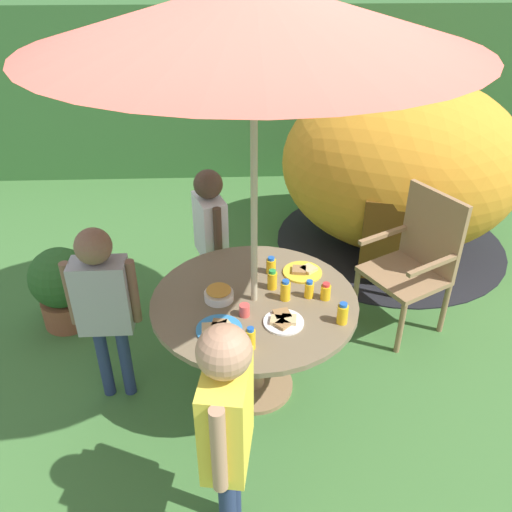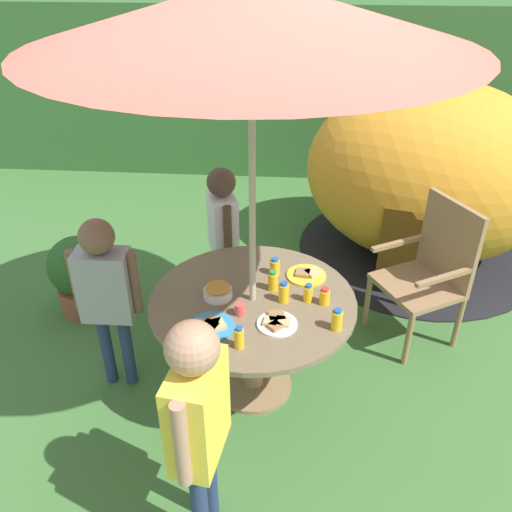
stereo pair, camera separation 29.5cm
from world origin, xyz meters
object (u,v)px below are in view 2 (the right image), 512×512
at_px(child_in_grey_shirt, 105,286).
at_px(snack_bowl, 218,291).
at_px(child_in_yellow_shirt, 198,412).
at_px(juice_bottle_far_right, 325,296).
at_px(patio_umbrella, 252,13).
at_px(cup_near, 240,309).
at_px(dome_tent, 428,174).
at_px(juice_bottle_center_back, 239,338).
at_px(child_in_white_shirt, 223,224).
at_px(wooden_chair, 431,267).
at_px(plate_center_front, 307,275).
at_px(garden_table, 253,319).
at_px(plate_far_left, 212,326).
at_px(potted_plant, 79,273).
at_px(plate_near_left, 277,322).
at_px(juice_bottle_mid_left, 273,281).
at_px(juice_bottle_mid_right, 337,320).
at_px(juice_bottle_near_right, 275,267).
at_px(juice_bottle_back_edge, 308,293).
at_px(juice_bottle_front_edge, 284,292).

relative_size(child_in_grey_shirt, snack_bowl, 7.00).
bearing_deg(child_in_yellow_shirt, snack_bowl, 12.04).
relative_size(child_in_grey_shirt, juice_bottle_far_right, 11.20).
bearing_deg(patio_umbrella, cup_near, -112.09).
height_order(dome_tent, juice_bottle_center_back, dome_tent).
bearing_deg(cup_near, juice_bottle_far_right, 16.21).
bearing_deg(child_in_white_shirt, juice_bottle_center_back, -7.88).
height_order(wooden_chair, plate_center_front, wooden_chair).
distance_m(garden_table, plate_far_left, 0.37).
height_order(potted_plant, plate_near_left, plate_near_left).
relative_size(juice_bottle_mid_left, juice_bottle_mid_right, 0.98).
xyz_separation_m(snack_bowl, plate_near_left, (0.35, -0.22, -0.03)).
bearing_deg(snack_bowl, potted_plant, 148.51).
height_order(snack_bowl, juice_bottle_near_right, juice_bottle_near_right).
xyz_separation_m(potted_plant, juice_bottle_near_right, (1.46, -0.44, 0.42)).
xyz_separation_m(garden_table, juice_bottle_back_edge, (0.31, 0.01, 0.20)).
bearing_deg(plate_far_left, juice_bottle_back_edge, 28.50).
xyz_separation_m(dome_tent, juice_bottle_center_back, (-1.35, -2.17, 0.00)).
relative_size(wooden_chair, child_in_white_shirt, 0.88).
bearing_deg(wooden_chair, juice_bottle_front_edge, -85.58).
xyz_separation_m(child_in_white_shirt, juice_bottle_far_right, (0.68, -0.80, 0.00)).
bearing_deg(wooden_chair, plate_center_front, -94.74).
relative_size(dome_tent, juice_bottle_mid_left, 19.80).
distance_m(plate_center_front, juice_bottle_far_right, 0.29).
relative_size(snack_bowl, juice_bottle_back_edge, 1.51).
xyz_separation_m(wooden_chair, juice_bottle_mid_right, (-0.69, -0.86, 0.20)).
distance_m(patio_umbrella, plate_far_left, 1.52).
height_order(snack_bowl, cup_near, snack_bowl).
bearing_deg(child_in_yellow_shirt, plate_far_left, 12.98).
height_order(child_in_yellow_shirt, juice_bottle_near_right, child_in_yellow_shirt).
distance_m(plate_far_left, juice_bottle_near_right, 0.62).
relative_size(patio_umbrella, juice_bottle_mid_right, 18.37).
relative_size(child_in_grey_shirt, juice_bottle_mid_right, 9.25).
height_order(patio_umbrella, wooden_chair, patio_umbrella).
distance_m(child_in_white_shirt, plate_near_left, 1.09).
distance_m(dome_tent, plate_far_left, 2.54).
bearing_deg(dome_tent, potted_plant, -145.72).
xyz_separation_m(snack_bowl, juice_bottle_center_back, (0.17, -0.42, 0.02)).
bearing_deg(juice_bottle_mid_right, child_in_grey_shirt, 170.72).
bearing_deg(cup_near, plate_near_left, -19.00).
distance_m(garden_table, patio_umbrella, 1.64).
bearing_deg(child_in_grey_shirt, plate_near_left, -12.45).
distance_m(plate_near_left, juice_bottle_back_edge, 0.28).
distance_m(child_in_yellow_shirt, plate_far_left, 0.69).
bearing_deg(juice_bottle_mid_left, wooden_chair, 26.94).
relative_size(plate_near_left, juice_bottle_front_edge, 1.70).
distance_m(juice_bottle_front_edge, cup_near, 0.27).
relative_size(juice_bottle_far_right, juice_bottle_mid_left, 0.84).
xyz_separation_m(patio_umbrella, wooden_chair, (1.16, 0.64, -1.64)).
relative_size(dome_tent, child_in_grey_shirt, 2.11).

